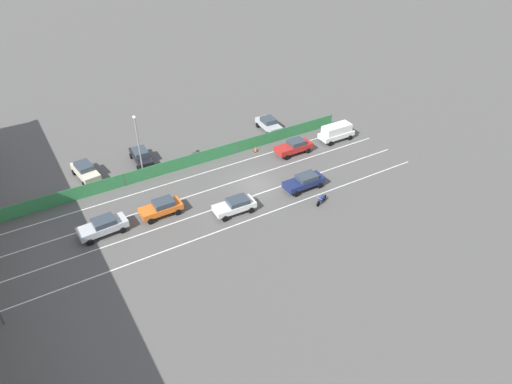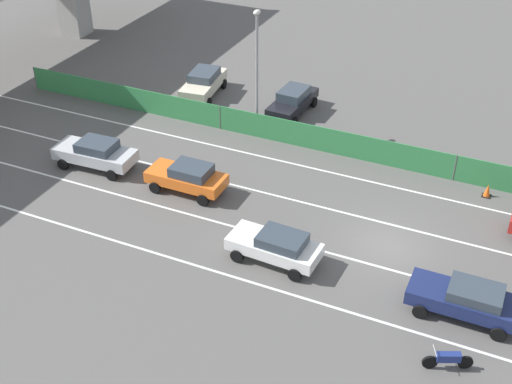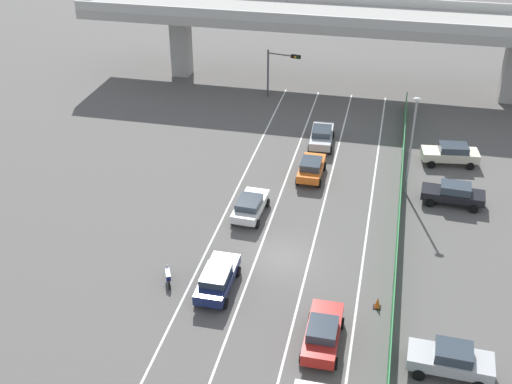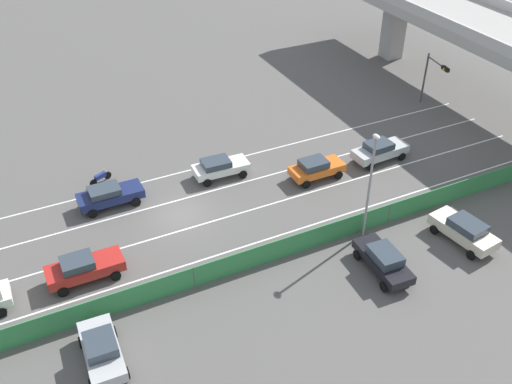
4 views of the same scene
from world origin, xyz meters
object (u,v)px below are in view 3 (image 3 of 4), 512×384
(car_sedan_navy, at_px, (217,278))
(car_sedan_red, at_px, (323,333))
(car_taxi_orange, at_px, (311,168))
(parked_sedan_cream, at_px, (451,153))
(traffic_light, at_px, (280,65))
(car_sedan_white, at_px, (250,206))
(traffic_cone, at_px, (378,303))
(car_sedan_silver, at_px, (322,136))
(parked_sedan_dark, at_px, (454,193))
(parked_wagon_silver, at_px, (451,359))
(street_lamp, at_px, (412,137))
(motorcycle, at_px, (168,276))

(car_sedan_navy, distance_m, car_sedan_red, 7.58)
(car_taxi_orange, distance_m, parked_sedan_cream, 11.79)
(parked_sedan_cream, bearing_deg, car_taxi_orange, -155.89)
(parked_sedan_cream, distance_m, traffic_light, 19.61)
(car_sedan_navy, bearing_deg, traffic_light, 93.88)
(car_sedan_white, relative_size, car_sedan_red, 0.94)
(traffic_cone, bearing_deg, car_sedan_white, 139.78)
(car_sedan_silver, relative_size, parked_sedan_dark, 1.02)
(car_sedan_white, height_order, car_sedan_silver, car_sedan_silver)
(parked_sedan_dark, height_order, traffic_cone, parked_sedan_dark)
(parked_wagon_silver, bearing_deg, street_lamp, 98.42)
(car_sedan_silver, relative_size, traffic_cone, 6.41)
(car_taxi_orange, height_order, parked_sedan_dark, parked_sedan_dark)
(car_sedan_white, height_order, parked_wagon_silver, parked_wagon_silver)
(parked_wagon_silver, relative_size, traffic_cone, 5.98)
(car_taxi_orange, distance_m, street_lamp, 8.25)
(car_sedan_silver, bearing_deg, parked_sedan_dark, -35.08)
(parked_sedan_cream, distance_m, street_lamp, 7.46)
(car_sedan_white, relative_size, motorcycle, 2.39)
(parked_sedan_dark, bearing_deg, parked_wagon_silver, -92.45)
(car_sedan_navy, distance_m, parked_sedan_dark, 19.54)
(car_taxi_orange, height_order, car_sedan_red, car_sedan_red)
(car_taxi_orange, xyz_separation_m, traffic_light, (-5.53, 15.44, 2.58))
(car_sedan_white, bearing_deg, street_lamp, 28.53)
(car_sedan_red, bearing_deg, motorcycle, 161.30)
(parked_wagon_silver, relative_size, parked_sedan_dark, 0.95)
(car_taxi_orange, distance_m, parked_sedan_dark, 10.89)
(parked_sedan_cream, bearing_deg, car_sedan_navy, -125.58)
(traffic_light, bearing_deg, car_sedan_navy, -86.12)
(car_sedan_navy, xyz_separation_m, parked_wagon_silver, (13.48, -3.84, 0.04))
(parked_sedan_dark, bearing_deg, car_sedan_navy, -136.68)
(car_sedan_navy, xyz_separation_m, parked_sedan_cream, (14.22, 19.87, 0.06))
(parked_sedan_dark, distance_m, traffic_cone, 13.74)
(parked_wagon_silver, relative_size, street_lamp, 0.57)
(car_sedan_navy, height_order, car_taxi_orange, car_taxi_orange)
(car_taxi_orange, height_order, street_lamp, street_lamp)
(parked_sedan_dark, xyz_separation_m, traffic_cone, (-4.67, -12.91, -0.57))
(car_sedan_red, height_order, traffic_cone, car_sedan_red)
(parked_wagon_silver, bearing_deg, car_sedan_white, 137.35)
(parked_wagon_silver, height_order, traffic_cone, parked_wagon_silver)
(traffic_light, bearing_deg, parked_wagon_silver, -65.64)
(parked_sedan_cream, bearing_deg, traffic_cone, -103.54)
(parked_sedan_cream, height_order, traffic_light, traffic_light)
(car_sedan_white, height_order, traffic_cone, car_sedan_white)
(car_taxi_orange, xyz_separation_m, parked_wagon_silver, (10.02, -18.90, 0.04))
(parked_sedan_dark, height_order, parked_sedan_cream, parked_sedan_cream)
(motorcycle, bearing_deg, parked_wagon_silver, -13.22)
(motorcycle, relative_size, parked_sedan_dark, 0.39)
(parked_wagon_silver, bearing_deg, parked_sedan_cream, 88.22)
(parked_sedan_dark, relative_size, street_lamp, 0.60)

